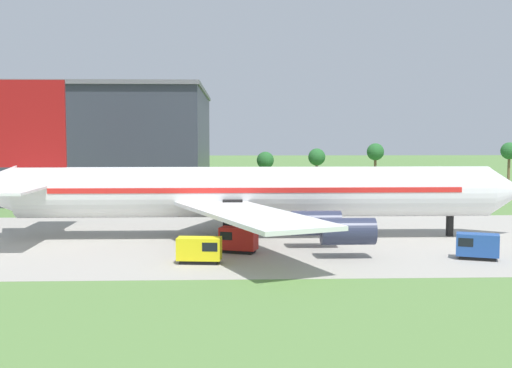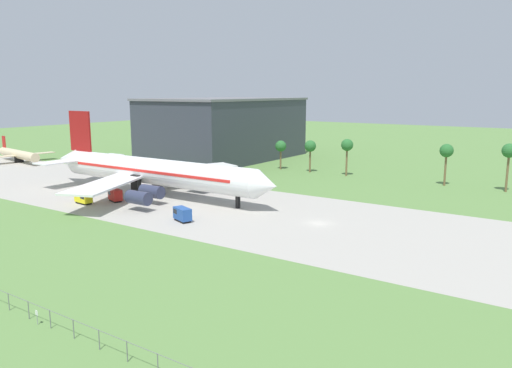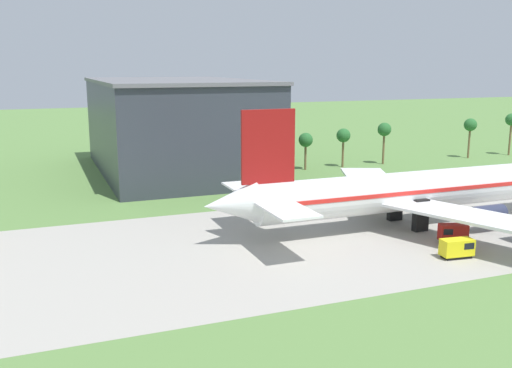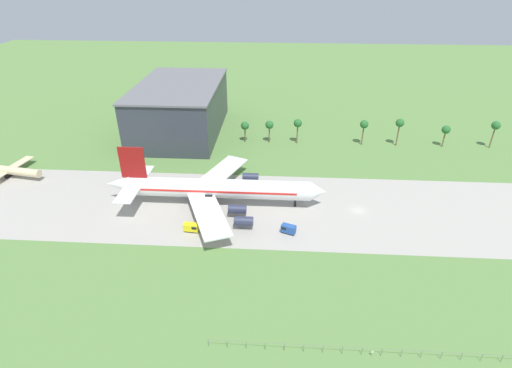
{
  "view_description": "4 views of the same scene",
  "coord_description": "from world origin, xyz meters",
  "px_view_note": "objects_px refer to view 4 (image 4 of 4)",
  "views": [
    {
      "loc": [
        -48.6,
        -79.34,
        13.31
      ],
      "look_at": [
        -45.55,
        1.59,
        6.84
      ],
      "focal_mm": 45.0,
      "sensor_mm": 36.0,
      "label": 1
    },
    {
      "loc": [
        42.09,
        -83.8,
        24.96
      ],
      "look_at": [
        -15.76,
        1.59,
        5.84
      ],
      "focal_mm": 35.0,
      "sensor_mm": 36.0,
      "label": 2
    },
    {
      "loc": [
        -104.7,
        -74.38,
        26.02
      ],
      "look_at": [
        -75.34,
        1.59,
        9.03
      ],
      "focal_mm": 40.0,
      "sensor_mm": 36.0,
      "label": 3
    },
    {
      "loc": [
        -26.44,
        -110.92,
        71.48
      ],
      "look_at": [
        -33.67,
        5.0,
        6.0
      ],
      "focal_mm": 28.0,
      "sensor_mm": 36.0,
      "label": 4
    }
  ],
  "objects_px": {
    "jet_airliner": "(215,188)",
    "regional_aircraft": "(6,170)",
    "fuel_truck": "(192,227)",
    "no_stopping_sign": "(372,353)",
    "baggage_tug": "(207,217)",
    "catering_van": "(288,229)",
    "terminal_building": "(180,108)"
  },
  "relations": [
    {
      "from": "catering_van",
      "to": "no_stopping_sign",
      "type": "height_order",
      "value": "catering_van"
    },
    {
      "from": "baggage_tug",
      "to": "terminal_building",
      "type": "bearing_deg",
      "value": 108.49
    },
    {
      "from": "no_stopping_sign",
      "to": "baggage_tug",
      "type": "bearing_deg",
      "value": 132.15
    },
    {
      "from": "fuel_truck",
      "to": "catering_van",
      "type": "relative_size",
      "value": 0.99
    },
    {
      "from": "baggage_tug",
      "to": "fuel_truck",
      "type": "distance_m",
      "value": 6.88
    },
    {
      "from": "catering_van",
      "to": "terminal_building",
      "type": "distance_m",
      "value": 93.45
    },
    {
      "from": "fuel_truck",
      "to": "catering_van",
      "type": "bearing_deg",
      "value": 1.94
    },
    {
      "from": "regional_aircraft",
      "to": "fuel_truck",
      "type": "height_order",
      "value": "regional_aircraft"
    },
    {
      "from": "baggage_tug",
      "to": "fuel_truck",
      "type": "xyz_separation_m",
      "value": [
        -3.83,
        -5.71,
        -0.09
      ]
    },
    {
      "from": "jet_airliner",
      "to": "regional_aircraft",
      "type": "relative_size",
      "value": 2.55
    },
    {
      "from": "regional_aircraft",
      "to": "catering_van",
      "type": "distance_m",
      "value": 108.98
    },
    {
      "from": "baggage_tug",
      "to": "no_stopping_sign",
      "type": "height_order",
      "value": "baggage_tug"
    },
    {
      "from": "jet_airliner",
      "to": "regional_aircraft",
      "type": "distance_m",
      "value": 82.34
    },
    {
      "from": "fuel_truck",
      "to": "jet_airliner",
      "type": "bearing_deg",
      "value": 72.86
    },
    {
      "from": "jet_airliner",
      "to": "regional_aircraft",
      "type": "bearing_deg",
      "value": 170.39
    },
    {
      "from": "baggage_tug",
      "to": "fuel_truck",
      "type": "bearing_deg",
      "value": -123.85
    },
    {
      "from": "jet_airliner",
      "to": "terminal_building",
      "type": "height_order",
      "value": "terminal_building"
    },
    {
      "from": "jet_airliner",
      "to": "baggage_tug",
      "type": "distance_m",
      "value": 11.34
    },
    {
      "from": "no_stopping_sign",
      "to": "terminal_building",
      "type": "distance_m",
      "value": 137.86
    },
    {
      "from": "baggage_tug",
      "to": "catering_van",
      "type": "distance_m",
      "value": 25.53
    },
    {
      "from": "baggage_tug",
      "to": "no_stopping_sign",
      "type": "relative_size",
      "value": 2.67
    },
    {
      "from": "jet_airliner",
      "to": "no_stopping_sign",
      "type": "height_order",
      "value": "jet_airliner"
    },
    {
      "from": "terminal_building",
      "to": "catering_van",
      "type": "bearing_deg",
      "value": -57.63
    },
    {
      "from": "fuel_truck",
      "to": "no_stopping_sign",
      "type": "relative_size",
      "value": 2.77
    },
    {
      "from": "catering_van",
      "to": "terminal_building",
      "type": "height_order",
      "value": "terminal_building"
    },
    {
      "from": "regional_aircraft",
      "to": "no_stopping_sign",
      "type": "bearing_deg",
      "value": -30.07
    },
    {
      "from": "jet_airliner",
      "to": "baggage_tug",
      "type": "xyz_separation_m",
      "value": [
        -1.15,
        -10.45,
        -4.26
      ]
    },
    {
      "from": "no_stopping_sign",
      "to": "regional_aircraft",
      "type": "bearing_deg",
      "value": 149.93
    },
    {
      "from": "baggage_tug",
      "to": "catering_van",
      "type": "height_order",
      "value": "baggage_tug"
    },
    {
      "from": "fuel_truck",
      "to": "catering_van",
      "type": "height_order",
      "value": "catering_van"
    },
    {
      "from": "baggage_tug",
      "to": "catering_van",
      "type": "bearing_deg",
      "value": -10.68
    },
    {
      "from": "jet_airliner",
      "to": "no_stopping_sign",
      "type": "bearing_deg",
      "value": -54.29
    }
  ]
}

